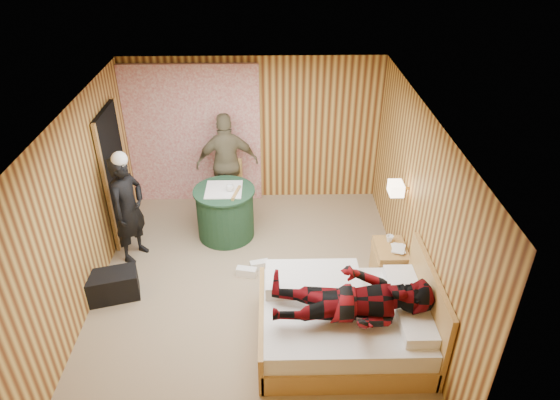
{
  "coord_description": "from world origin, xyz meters",
  "views": [
    {
      "loc": [
        0.27,
        -5.22,
        4.58
      ],
      "look_at": [
        0.39,
        0.59,
        1.05
      ],
      "focal_mm": 32.0,
      "sensor_mm": 36.0,
      "label": 1
    }
  ],
  "objects_px": {
    "round_table": "(225,212)",
    "man_on_bed": "(354,292)",
    "chair_far": "(229,182)",
    "chair_near": "(231,211)",
    "woman_standing": "(129,209)",
    "wall_lamp": "(396,188)",
    "duffel_bag": "(112,286)",
    "nightstand": "(389,263)",
    "bed": "(345,321)",
    "man_at_table": "(227,164)"
  },
  "relations": [
    {
      "from": "wall_lamp",
      "to": "man_on_bed",
      "type": "relative_size",
      "value": 0.15
    },
    {
      "from": "nightstand",
      "to": "woman_standing",
      "type": "xyz_separation_m",
      "value": [
        -3.63,
        0.63,
        0.52
      ]
    },
    {
      "from": "woman_standing",
      "to": "man_at_table",
      "type": "height_order",
      "value": "man_at_table"
    },
    {
      "from": "woman_standing",
      "to": "man_on_bed",
      "type": "relative_size",
      "value": 0.92
    },
    {
      "from": "chair_far",
      "to": "man_at_table",
      "type": "bearing_deg",
      "value": 111.75
    },
    {
      "from": "chair_near",
      "to": "chair_far",
      "type": "bearing_deg",
      "value": -161.16
    },
    {
      "from": "chair_near",
      "to": "woman_standing",
      "type": "bearing_deg",
      "value": -60.96
    },
    {
      "from": "nightstand",
      "to": "man_on_bed",
      "type": "bearing_deg",
      "value": -118.96
    },
    {
      "from": "round_table",
      "to": "man_at_table",
      "type": "bearing_deg",
      "value": 90.0
    },
    {
      "from": "bed",
      "to": "woman_standing",
      "type": "height_order",
      "value": "woman_standing"
    },
    {
      "from": "duffel_bag",
      "to": "woman_standing",
      "type": "height_order",
      "value": "woman_standing"
    },
    {
      "from": "bed",
      "to": "man_on_bed",
      "type": "bearing_deg",
      "value": -84.17
    },
    {
      "from": "wall_lamp",
      "to": "woman_standing",
      "type": "height_order",
      "value": "woman_standing"
    },
    {
      "from": "chair_far",
      "to": "duffel_bag",
      "type": "height_order",
      "value": "chair_far"
    },
    {
      "from": "man_at_table",
      "to": "chair_near",
      "type": "bearing_deg",
      "value": 87.65
    },
    {
      "from": "nightstand",
      "to": "round_table",
      "type": "bearing_deg",
      "value": 153.86
    },
    {
      "from": "round_table",
      "to": "bed",
      "type": "bearing_deg",
      "value": -54.92
    },
    {
      "from": "round_table",
      "to": "man_on_bed",
      "type": "xyz_separation_m",
      "value": [
        1.59,
        -2.46,
        0.54
      ]
    },
    {
      "from": "nightstand",
      "to": "woman_standing",
      "type": "bearing_deg",
      "value": 170.16
    },
    {
      "from": "bed",
      "to": "nightstand",
      "type": "bearing_deg",
      "value": 55.41
    },
    {
      "from": "bed",
      "to": "round_table",
      "type": "distance_m",
      "value": 2.73
    },
    {
      "from": "wall_lamp",
      "to": "man_at_table",
      "type": "bearing_deg",
      "value": 145.56
    },
    {
      "from": "duffel_bag",
      "to": "man_on_bed",
      "type": "xyz_separation_m",
      "value": [
        3.0,
        -1.04,
        0.76
      ]
    },
    {
      "from": "chair_far",
      "to": "man_at_table",
      "type": "xyz_separation_m",
      "value": [
        -0.01,
        0.05,
        0.32
      ]
    },
    {
      "from": "round_table",
      "to": "chair_near",
      "type": "xyz_separation_m",
      "value": [
        0.1,
        -0.11,
        0.08
      ]
    },
    {
      "from": "man_at_table",
      "to": "man_on_bed",
      "type": "distance_m",
      "value": 3.61
    },
    {
      "from": "duffel_bag",
      "to": "man_at_table",
      "type": "bearing_deg",
      "value": 42.19
    },
    {
      "from": "round_table",
      "to": "wall_lamp",
      "type": "bearing_deg",
      "value": -19.48
    },
    {
      "from": "wall_lamp",
      "to": "bed",
      "type": "xyz_separation_m",
      "value": [
        -0.8,
        -1.39,
        -1.0
      ]
    },
    {
      "from": "wall_lamp",
      "to": "round_table",
      "type": "height_order",
      "value": "wall_lamp"
    },
    {
      "from": "bed",
      "to": "duffel_bag",
      "type": "bearing_deg",
      "value": 164.69
    },
    {
      "from": "duffel_bag",
      "to": "woman_standing",
      "type": "distance_m",
      "value": 1.1
    },
    {
      "from": "nightstand",
      "to": "wall_lamp",
      "type": "bearing_deg",
      "value": 81.87
    },
    {
      "from": "chair_far",
      "to": "chair_near",
      "type": "bearing_deg",
      "value": -75.92
    },
    {
      "from": "bed",
      "to": "chair_far",
      "type": "distance_m",
      "value": 3.36
    },
    {
      "from": "nightstand",
      "to": "round_table",
      "type": "xyz_separation_m",
      "value": [
        -2.32,
        1.14,
        0.13
      ]
    },
    {
      "from": "bed",
      "to": "man_on_bed",
      "type": "distance_m",
      "value": 0.69
    },
    {
      "from": "bed",
      "to": "chair_near",
      "type": "xyz_separation_m",
      "value": [
        -1.47,
        2.12,
        0.2
      ]
    },
    {
      "from": "duffel_bag",
      "to": "man_at_table",
      "type": "distance_m",
      "value": 2.7
    },
    {
      "from": "wall_lamp",
      "to": "bed",
      "type": "height_order",
      "value": "wall_lamp"
    },
    {
      "from": "woman_standing",
      "to": "man_on_bed",
      "type": "height_order",
      "value": "man_on_bed"
    },
    {
      "from": "duffel_bag",
      "to": "chair_far",
      "type": "bearing_deg",
      "value": 41.37
    },
    {
      "from": "bed",
      "to": "man_at_table",
      "type": "relative_size",
      "value": 1.14
    },
    {
      "from": "chair_far",
      "to": "man_on_bed",
      "type": "distance_m",
      "value": 3.58
    },
    {
      "from": "chair_near",
      "to": "wall_lamp",
      "type": "bearing_deg",
      "value": 85.27
    },
    {
      "from": "chair_near",
      "to": "man_on_bed",
      "type": "xyz_separation_m",
      "value": [
        1.49,
        -2.35,
        0.45
      ]
    },
    {
      "from": "bed",
      "to": "woman_standing",
      "type": "relative_size",
      "value": 1.21
    },
    {
      "from": "round_table",
      "to": "duffel_bag",
      "type": "height_order",
      "value": "round_table"
    },
    {
      "from": "nightstand",
      "to": "bed",
      "type": "bearing_deg",
      "value": -124.59
    },
    {
      "from": "wall_lamp",
      "to": "nightstand",
      "type": "bearing_deg",
      "value": -98.13
    }
  ]
}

